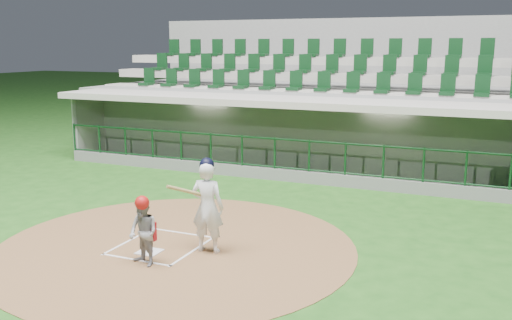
{
  "coord_description": "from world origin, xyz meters",
  "views": [
    {
      "loc": [
        6.08,
        -9.53,
        3.98
      ],
      "look_at": [
        0.84,
        2.6,
        1.3
      ],
      "focal_mm": 40.0,
      "sensor_mm": 36.0,
      "label": 1
    }
  ],
  "objects": [
    {
      "name": "dirt_circle",
      "position": [
        0.3,
        -0.2,
        0.01
      ],
      "size": [
        7.2,
        7.2,
        0.01
      ],
      "primitive_type": "cylinder",
      "color": "brown",
      "rests_on": "ground"
    },
    {
      "name": "catcher",
      "position": [
        0.28,
        -1.27,
        0.65
      ],
      "size": [
        0.72,
        0.64,
        1.31
      ],
      "color": "gray",
      "rests_on": "dirt_circle"
    },
    {
      "name": "seating_deck",
      "position": [
        0.0,
        10.91,
        1.42
      ],
      "size": [
        17.0,
        6.72,
        5.15
      ],
      "color": "gray",
      "rests_on": "ground"
    },
    {
      "name": "batter",
      "position": [
        1.03,
        -0.2,
        0.94
      ],
      "size": [
        0.88,
        0.88,
        1.87
      ],
      "color": "white",
      "rests_on": "dirt_circle"
    },
    {
      "name": "ground",
      "position": [
        0.0,
        0.0,
        0.0
      ],
      "size": [
        120.0,
        120.0,
        0.0
      ],
      "primitive_type": "plane",
      "color": "#1C4D16",
      "rests_on": "ground"
    },
    {
      "name": "home_plate",
      "position": [
        0.0,
        -0.7,
        0.02
      ],
      "size": [
        0.43,
        0.43,
        0.02
      ],
      "primitive_type": "cube",
      "color": "silver",
      "rests_on": "dirt_circle"
    },
    {
      "name": "batter_box_chalk",
      "position": [
        0.0,
        -0.3,
        0.02
      ],
      "size": [
        1.55,
        1.8,
        0.01
      ],
      "color": "white",
      "rests_on": "ground"
    },
    {
      "name": "dugout_structure",
      "position": [
        0.11,
        7.83,
        0.96
      ],
      "size": [
        16.4,
        3.7,
        3.0
      ],
      "color": "slate",
      "rests_on": "ground"
    }
  ]
}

